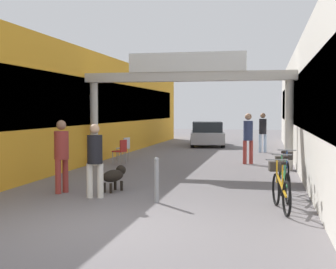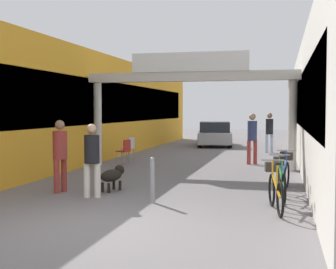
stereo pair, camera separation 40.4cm
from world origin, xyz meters
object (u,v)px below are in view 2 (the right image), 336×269
at_px(pedestrian_elderly_walking, 269,130).
at_px(parked_car_silver, 215,134).
at_px(pedestrian_companion, 60,151).
at_px(bicycle_green_second, 281,180).
at_px(pedestrian_with_dog, 92,156).
at_px(cafe_chair_aluminium_farther, 129,146).
at_px(bollard_post_metal, 152,180).
at_px(bicycle_orange_nearest, 275,188).
at_px(pedestrian_carrying_crate, 252,135).
at_px(cafe_chair_red_nearer, 125,149).
at_px(bicycle_blue_third, 284,173).
at_px(dog_on_leash, 113,175).

distance_m(pedestrian_elderly_walking, parked_car_silver, 4.67).
distance_m(pedestrian_companion, bicycle_green_second, 5.16).
bearing_deg(pedestrian_companion, pedestrian_elderly_walking, 68.85).
bearing_deg(pedestrian_with_dog, cafe_chair_aluminium_farther, 102.44).
bearing_deg(bollard_post_metal, parked_car_silver, 93.31).
bearing_deg(bicycle_orange_nearest, pedestrian_companion, 170.52).
distance_m(bicycle_green_second, bollard_post_metal, 2.83).
height_order(pedestrian_carrying_crate, cafe_chair_red_nearer, pedestrian_carrying_crate).
height_order(bicycle_green_second, bollard_post_metal, bicycle_green_second).
distance_m(pedestrian_elderly_walking, bicycle_blue_third, 10.29).
relative_size(pedestrian_companion, bicycle_blue_third, 1.03).
height_order(pedestrian_companion, bicycle_green_second, pedestrian_companion).
distance_m(bicycle_blue_third, cafe_chair_red_nearer, 7.10).
relative_size(pedestrian_elderly_walking, bicycle_orange_nearest, 1.10).
distance_m(pedestrian_with_dog, bollard_post_metal, 1.56).
distance_m(cafe_chair_red_nearer, cafe_chair_aluminium_farther, 1.40).
bearing_deg(dog_on_leash, pedestrian_carrying_crate, 65.44).
distance_m(pedestrian_with_dog, bicycle_orange_nearest, 4.07).
xyz_separation_m(pedestrian_companion, dog_on_leash, (1.14, 0.51, -0.61)).
bearing_deg(bicycle_orange_nearest, cafe_chair_aluminium_farther, 125.15).
bearing_deg(bicycle_green_second, bicycle_blue_third, 86.56).
xyz_separation_m(dog_on_leash, cafe_chair_aluminium_farther, (-1.85, 6.77, 0.16)).
bearing_deg(cafe_chair_red_nearer, bicycle_green_second, -45.27).
bearing_deg(dog_on_leash, bollard_post_metal, -41.48).
bearing_deg(pedestrian_elderly_walking, bollard_post_metal, -99.57).
bearing_deg(pedestrian_elderly_walking, bicycle_green_second, -87.25).
bearing_deg(pedestrian_with_dog, dog_on_leash, 81.03).
bearing_deg(bicycle_green_second, cafe_chair_red_nearer, 134.73).
xyz_separation_m(pedestrian_carrying_crate, bicycle_orange_nearest, (0.93, -7.79, -0.64)).
distance_m(pedestrian_with_dog, pedestrian_companion, 1.08).
height_order(bollard_post_metal, cafe_chair_red_nearer, bollard_post_metal).
bearing_deg(bicycle_blue_third, cafe_chair_aluminium_farther, 135.89).
distance_m(bicycle_orange_nearest, cafe_chair_aluminium_farther, 9.93).
bearing_deg(bicycle_orange_nearest, bicycle_green_second, 84.64).
bearing_deg(pedestrian_carrying_crate, bollard_post_metal, -102.00).
xyz_separation_m(pedestrian_with_dog, pedestrian_elderly_walking, (3.58, 12.23, 0.12)).
height_order(cafe_chair_red_nearer, cafe_chair_aluminium_farther, same).
relative_size(dog_on_leash, bicycle_orange_nearest, 0.52).
xyz_separation_m(pedestrian_carrying_crate, bollard_post_metal, (-1.62, -7.62, -0.58)).
xyz_separation_m(bicycle_green_second, bicycle_blue_third, (0.07, 1.24, 0.00)).
xyz_separation_m(bollard_post_metal, cafe_chair_red_nearer, (-2.88, 6.57, 0.05)).
distance_m(pedestrian_carrying_crate, bollard_post_metal, 7.81).
bearing_deg(bollard_post_metal, cafe_chair_red_nearer, 113.67).
xyz_separation_m(bicycle_orange_nearest, cafe_chair_red_nearer, (-5.42, 6.75, 0.10)).
distance_m(bollard_post_metal, cafe_chair_red_nearer, 7.17).
xyz_separation_m(pedestrian_companion, pedestrian_carrying_crate, (4.09, 6.96, 0.08)).
distance_m(pedestrian_carrying_crate, bicycle_green_second, 6.74).
xyz_separation_m(bicycle_blue_third, cafe_chair_aluminium_farther, (-5.90, 5.72, 0.10)).
xyz_separation_m(pedestrian_companion, cafe_chair_aluminium_farther, (-0.71, 7.28, -0.45)).
height_order(bicycle_green_second, bicycle_blue_third, same).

